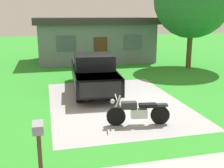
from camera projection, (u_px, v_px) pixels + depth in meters
ground_plane at (115, 102)px, 12.09m from camera, size 80.00×80.00×0.00m
driveway_pad at (115, 102)px, 12.09m from camera, size 5.63×7.79×0.01m
motorcycle at (138, 112)px, 9.52m from camera, size 2.20×0.73×1.09m
pickup_truck at (93, 72)px, 13.79m from camera, size 2.37×5.74×1.90m
mailbox at (38, 134)px, 6.55m from camera, size 0.26×0.48×1.26m
neighbor_house at (95, 39)px, 22.74m from camera, size 9.60×5.60×3.50m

